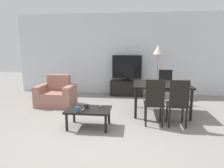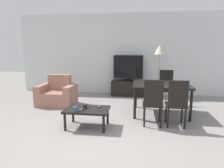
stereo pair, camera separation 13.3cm
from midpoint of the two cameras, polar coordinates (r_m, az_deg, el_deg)
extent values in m
plane|color=gray|center=(3.61, -2.67, -15.38)|extent=(18.00, 18.00, 0.00)
cube|color=silver|center=(6.85, 2.93, 8.48)|extent=(7.04, 0.06, 2.70)
cube|color=#9E6B5B|center=(5.72, -14.84, -3.95)|extent=(0.63, 0.72, 0.38)
cube|color=#9E6B5B|center=(5.87, -14.04, 0.55)|extent=(0.63, 0.20, 0.44)
cube|color=#9E6B5B|center=(5.87, -18.52, -2.88)|extent=(0.18, 0.72, 0.56)
cube|color=#9E6B5B|center=(5.56, -11.04, -3.25)|extent=(0.18, 0.72, 0.56)
cube|color=black|center=(6.66, 5.11, -1.17)|extent=(1.07, 0.46, 0.49)
cylinder|color=black|center=(6.61, 5.14, 1.06)|extent=(0.32, 0.32, 0.03)
cylinder|color=black|center=(6.60, 5.15, 1.41)|extent=(0.04, 0.04, 0.05)
cube|color=black|center=(6.55, 5.20, 4.89)|extent=(0.96, 0.04, 0.76)
cube|color=black|center=(6.53, 5.19, 4.87)|extent=(0.92, 0.01, 0.72)
cube|color=black|center=(3.99, -6.20, -7.28)|extent=(0.86, 0.58, 0.04)
cylinder|color=black|center=(3.95, -12.35, -10.57)|extent=(0.05, 0.05, 0.34)
cylinder|color=black|center=(3.77, -1.39, -11.38)|extent=(0.05, 0.05, 0.34)
cylinder|color=black|center=(4.37, -10.21, -8.47)|extent=(0.05, 0.05, 0.34)
cylinder|color=black|center=(4.20, -0.34, -9.07)|extent=(0.05, 0.05, 0.34)
cube|color=black|center=(4.85, 14.60, -0.19)|extent=(1.31, 1.02, 0.04)
cylinder|color=black|center=(4.47, 7.40, -5.64)|extent=(0.06, 0.06, 0.69)
cylinder|color=black|center=(4.61, 22.40, -5.82)|extent=(0.06, 0.06, 0.69)
cylinder|color=black|center=(5.34, 7.53, -3.01)|extent=(0.06, 0.06, 0.69)
cylinder|color=black|center=(5.46, 20.12, -3.26)|extent=(0.06, 0.06, 0.69)
cube|color=black|center=(4.18, 12.42, -5.65)|extent=(0.40, 0.40, 0.04)
cylinder|color=black|center=(4.39, 10.02, -7.87)|extent=(0.04, 0.04, 0.41)
cylinder|color=black|center=(4.41, 14.27, -7.93)|extent=(0.04, 0.04, 0.41)
cylinder|color=black|center=(4.08, 10.16, -9.27)|extent=(0.04, 0.04, 0.41)
cylinder|color=black|center=(4.11, 14.75, -9.33)|extent=(0.04, 0.04, 0.41)
cube|color=black|center=(3.93, 12.76, -2.54)|extent=(0.37, 0.04, 0.51)
cube|color=black|center=(5.66, 15.96, -1.65)|extent=(0.40, 0.40, 0.04)
cylinder|color=black|center=(5.53, 14.40, -4.24)|extent=(0.04, 0.04, 0.41)
cylinder|color=black|center=(5.57, 17.72, -4.29)|extent=(0.04, 0.04, 0.41)
cylinder|color=black|center=(5.84, 14.06, -3.45)|extent=(0.04, 0.04, 0.41)
cylinder|color=black|center=(5.88, 17.20, -3.51)|extent=(0.04, 0.04, 0.41)
cube|color=black|center=(5.79, 15.85, 1.37)|extent=(0.37, 0.04, 0.51)
cube|color=black|center=(4.24, 18.63, -5.72)|extent=(0.40, 0.40, 0.04)
cylinder|color=black|center=(4.43, 16.01, -7.94)|extent=(0.04, 0.04, 0.41)
cylinder|color=black|center=(4.48, 20.15, -7.94)|extent=(0.04, 0.04, 0.41)
cylinder|color=black|center=(4.12, 16.62, -9.33)|extent=(0.04, 0.04, 0.41)
cylinder|color=black|center=(4.19, 21.06, -9.30)|extent=(0.04, 0.04, 0.41)
cube|color=black|center=(4.00, 19.32, -2.66)|extent=(0.37, 0.04, 0.51)
cylinder|color=gray|center=(6.69, 13.49, -3.43)|extent=(0.24, 0.24, 0.02)
cylinder|color=gray|center=(6.56, 13.74, 2.38)|extent=(0.02, 0.02, 1.34)
cone|color=beige|center=(6.51, 14.04, 9.50)|extent=(0.36, 0.36, 0.29)
cube|color=#38383D|center=(3.90, -7.75, -7.28)|extent=(0.04, 0.15, 0.02)
cube|color=#38383D|center=(4.07, -2.73, -6.46)|extent=(0.04, 0.15, 0.02)
cylinder|color=navy|center=(3.82, -9.47, -7.11)|extent=(0.08, 0.08, 0.10)
cylinder|color=black|center=(4.01, -6.80, -6.31)|extent=(0.09, 0.09, 0.08)
cylinder|color=silver|center=(4.56, 19.31, -0.79)|extent=(0.06, 0.06, 0.01)
cylinder|color=silver|center=(4.55, 19.34, -0.31)|extent=(0.01, 0.01, 0.07)
sphere|color=silver|center=(4.54, 19.39, 0.54)|extent=(0.07, 0.07, 0.07)
camera|label=1|loc=(0.07, -89.26, 0.13)|focal=32.00mm
camera|label=2|loc=(0.07, 90.74, -0.13)|focal=32.00mm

